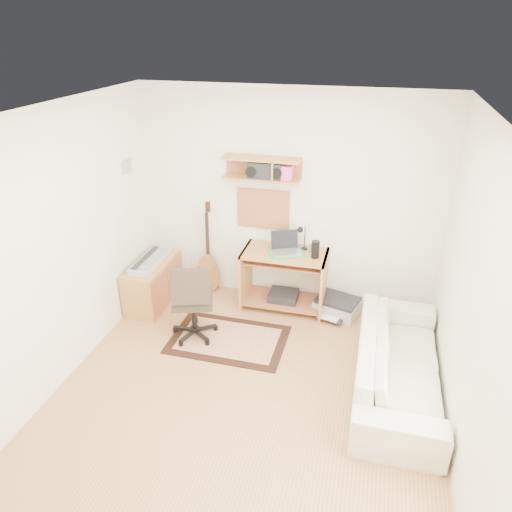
% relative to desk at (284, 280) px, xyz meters
% --- Properties ---
extents(floor, '(3.60, 4.00, 0.01)m').
position_rel_desk_xyz_m(floor, '(-0.03, -1.73, -0.38)').
color(floor, '#BA834D').
rests_on(floor, ground).
extents(ceiling, '(3.60, 4.00, 0.01)m').
position_rel_desk_xyz_m(ceiling, '(-0.03, -1.73, 2.23)').
color(ceiling, white).
rests_on(ceiling, ground).
extents(back_wall, '(3.60, 0.01, 2.60)m').
position_rel_desk_xyz_m(back_wall, '(-0.03, 0.28, 0.93)').
color(back_wall, white).
rests_on(back_wall, ground).
extents(left_wall, '(0.01, 4.00, 2.60)m').
position_rel_desk_xyz_m(left_wall, '(-1.83, -1.73, 0.93)').
color(left_wall, white).
rests_on(left_wall, ground).
extents(right_wall, '(0.01, 4.00, 2.60)m').
position_rel_desk_xyz_m(right_wall, '(1.78, -1.73, 0.93)').
color(right_wall, white).
rests_on(right_wall, ground).
extents(wall_shelf, '(0.90, 0.25, 0.26)m').
position_rel_desk_xyz_m(wall_shelf, '(-0.33, 0.15, 1.32)').
color(wall_shelf, '#BF8343').
rests_on(wall_shelf, back_wall).
extents(cork_board, '(0.64, 0.03, 0.49)m').
position_rel_desk_xyz_m(cork_board, '(-0.33, 0.25, 0.79)').
color(cork_board, tan).
rests_on(cork_board, back_wall).
extents(wall_photo, '(0.02, 0.20, 0.15)m').
position_rel_desk_xyz_m(wall_photo, '(-1.82, -0.23, 1.34)').
color(wall_photo, '#4C8CBF').
rests_on(wall_photo, left_wall).
extents(desk, '(1.00, 0.55, 0.75)m').
position_rel_desk_xyz_m(desk, '(0.00, 0.00, 0.00)').
color(desk, '#BF8343').
rests_on(desk, floor).
extents(laptop, '(0.42, 0.42, 0.25)m').
position_rel_desk_xyz_m(laptop, '(0.02, -0.02, 0.50)').
color(laptop, silver).
rests_on(laptop, desk).
extents(speaker, '(0.09, 0.09, 0.21)m').
position_rel_desk_xyz_m(speaker, '(0.37, -0.05, 0.48)').
color(speaker, black).
rests_on(speaker, desk).
extents(desk_lamp, '(0.10, 0.10, 0.30)m').
position_rel_desk_xyz_m(desk_lamp, '(0.21, 0.14, 0.53)').
color(desk_lamp, black).
rests_on(desk_lamp, desk).
extents(pencil_cup, '(0.07, 0.07, 0.10)m').
position_rel_desk_xyz_m(pencil_cup, '(0.32, 0.10, 0.42)').
color(pencil_cup, '#305790').
rests_on(pencil_cup, desk).
extents(boombox, '(0.39, 0.18, 0.20)m').
position_rel_desk_xyz_m(boombox, '(-0.28, 0.15, 1.30)').
color(boombox, black).
rests_on(boombox, wall_shelf).
extents(rug, '(1.28, 0.86, 0.02)m').
position_rel_desk_xyz_m(rug, '(-0.45, -0.85, -0.37)').
color(rug, beige).
rests_on(rug, floor).
extents(task_chair, '(0.62, 0.62, 0.96)m').
position_rel_desk_xyz_m(task_chair, '(-0.84, -0.87, 0.11)').
color(task_chair, '#32281E').
rests_on(task_chair, floor).
extents(cabinet, '(0.40, 0.90, 0.55)m').
position_rel_desk_xyz_m(cabinet, '(-1.61, -0.30, -0.10)').
color(cabinet, '#BF8343').
rests_on(cabinet, floor).
extents(music_keyboard, '(0.23, 0.75, 0.07)m').
position_rel_desk_xyz_m(music_keyboard, '(-1.61, -0.30, 0.21)').
color(music_keyboard, '#B2B5BA').
rests_on(music_keyboard, cabinet).
extents(guitar, '(0.38, 0.31, 1.21)m').
position_rel_desk_xyz_m(guitar, '(-1.04, 0.13, 0.23)').
color(guitar, '#97602E').
rests_on(guitar, floor).
extents(waste_basket, '(0.32, 0.32, 0.29)m').
position_rel_desk_xyz_m(waste_basket, '(-1.68, -0.53, -0.23)').
color(waste_basket, white).
rests_on(waste_basket, floor).
extents(printer, '(0.59, 0.52, 0.19)m').
position_rel_desk_xyz_m(printer, '(0.67, 0.01, -0.29)').
color(printer, '#A5A8AA').
rests_on(printer, floor).
extents(sofa, '(0.58, 1.98, 0.77)m').
position_rel_desk_xyz_m(sofa, '(1.35, -1.17, 0.01)').
color(sofa, beige).
rests_on(sofa, floor).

